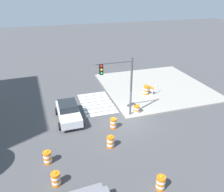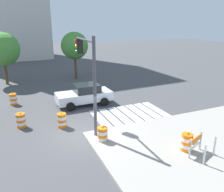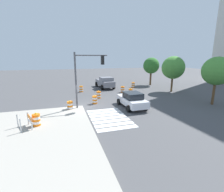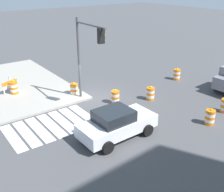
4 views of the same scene
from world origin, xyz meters
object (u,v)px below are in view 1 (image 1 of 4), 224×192
(traffic_barrel_median_far, at_px, (48,157))
(traffic_barrel_crosswalk_end, at_px, (137,110))
(traffic_barrel_lane_center, at_px, (161,183))
(traffic_light_pole, at_px, (119,78))
(sports_car, at_px, (68,112))
(traffic_barrel_near_corner, at_px, (56,179))
(construction_barricade, at_px, (150,88))
(traffic_barrel_far_curb, at_px, (113,123))
(traffic_barrel_on_sidewalk, at_px, (146,90))
(traffic_barrel_opposite_curb, at_px, (111,142))

(traffic_barrel_median_far, bearing_deg, traffic_barrel_crosswalk_end, -62.93)
(traffic_barrel_lane_center, relative_size, traffic_light_pole, 0.19)
(traffic_light_pole, bearing_deg, traffic_barrel_lane_center, 178.01)
(traffic_barrel_crosswalk_end, distance_m, traffic_light_pole, 3.92)
(sports_car, xyz_separation_m, traffic_barrel_crosswalk_end, (-0.92, -6.31, -0.36))
(traffic_light_pole, bearing_deg, traffic_barrel_near_corner, 135.37)
(traffic_barrel_lane_center, xyz_separation_m, construction_barricade, (12.36, -5.34, 0.27))
(traffic_barrel_far_curb, bearing_deg, traffic_barrel_near_corner, 132.68)
(traffic_barrel_median_far, distance_m, construction_barricade, 14.15)
(traffic_barrel_on_sidewalk, height_order, construction_barricade, traffic_barrel_on_sidewalk)
(traffic_barrel_on_sidewalk, xyz_separation_m, traffic_light_pole, (-3.64, 4.48, 3.31))
(construction_barricade, relative_size, traffic_light_pole, 0.26)
(traffic_barrel_opposite_curb, xyz_separation_m, traffic_barrel_on_sidewalk, (7.47, -6.46, 0.15))
(traffic_barrel_near_corner, height_order, traffic_light_pole, traffic_light_pole)
(traffic_barrel_crosswalk_end, xyz_separation_m, construction_barricade, (3.71, -3.19, 0.27))
(traffic_barrel_median_far, bearing_deg, traffic_barrel_opposite_curb, -85.69)
(traffic_barrel_far_curb, distance_m, traffic_barrel_opposite_curb, 2.56)
(traffic_barrel_lane_center, height_order, traffic_barrel_on_sidewalk, traffic_barrel_on_sidewalk)
(traffic_barrel_near_corner, xyz_separation_m, traffic_light_pole, (6.32, -6.24, 3.46))
(traffic_barrel_lane_center, relative_size, traffic_barrel_on_sidewalk, 1.00)
(sports_car, distance_m, traffic_barrel_far_curb, 4.31)
(traffic_barrel_lane_center, bearing_deg, traffic_light_pole, -1.99)
(traffic_barrel_crosswalk_end, distance_m, traffic_barrel_lane_center, 8.91)
(traffic_barrel_lane_center, xyz_separation_m, traffic_barrel_opposite_curb, (4.67, 1.68, 0.00))
(traffic_barrel_median_far, relative_size, construction_barricade, 0.71)
(traffic_barrel_near_corner, relative_size, traffic_barrel_opposite_curb, 1.00)
(traffic_barrel_near_corner, distance_m, traffic_barrel_opposite_curb, 4.93)
(sports_car, xyz_separation_m, traffic_barrel_lane_center, (-9.57, -4.16, -0.36))
(traffic_barrel_far_curb, height_order, traffic_barrel_lane_center, same)
(sports_car, distance_m, traffic_light_pole, 5.53)
(traffic_barrel_crosswalk_end, height_order, traffic_barrel_opposite_curb, same)
(traffic_barrel_on_sidewalk, bearing_deg, traffic_barrel_median_far, 125.20)
(traffic_barrel_far_curb, bearing_deg, traffic_barrel_median_far, 115.71)
(traffic_barrel_on_sidewalk, xyz_separation_m, construction_barricade, (0.21, -0.56, 0.12))
(traffic_barrel_crosswalk_end, bearing_deg, construction_barricade, -40.69)
(traffic_barrel_far_curb, xyz_separation_m, traffic_barrel_opposite_curb, (-2.36, 0.99, 0.00))
(traffic_barrel_median_far, distance_m, traffic_light_pole, 8.55)
(traffic_barrel_median_far, distance_m, traffic_barrel_opposite_curb, 4.64)
(construction_barricade, bearing_deg, traffic_barrel_on_sidewalk, 110.47)
(traffic_barrel_near_corner, xyz_separation_m, traffic_barrel_lane_center, (-2.19, -5.94, 0.00))
(traffic_barrel_opposite_curb, height_order, traffic_barrel_on_sidewalk, traffic_barrel_on_sidewalk)
(traffic_barrel_median_far, height_order, traffic_light_pole, traffic_light_pole)
(traffic_barrel_far_curb, bearing_deg, traffic_barrel_crosswalk_end, -60.32)
(traffic_barrel_near_corner, height_order, traffic_barrel_far_curb, same)
(traffic_barrel_median_far, xyz_separation_m, traffic_barrel_opposite_curb, (0.35, -4.63, 0.00))
(traffic_barrel_on_sidewalk, bearing_deg, traffic_barrel_opposite_curb, 139.16)
(traffic_barrel_opposite_curb, bearing_deg, traffic_barrel_crosswalk_end, -43.93)
(traffic_barrel_opposite_curb, bearing_deg, traffic_barrel_median_far, 94.31)
(traffic_barrel_near_corner, relative_size, construction_barricade, 0.71)
(traffic_barrel_on_sidewalk, distance_m, traffic_light_pole, 6.66)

